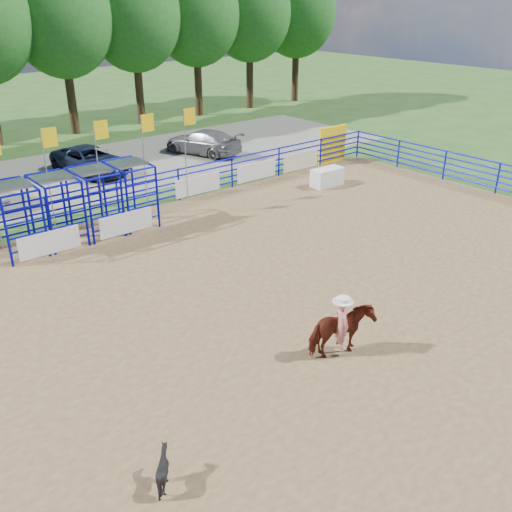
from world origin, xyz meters
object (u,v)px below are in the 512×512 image
at_px(car_d, 203,142).
at_px(calf, 163,469).
at_px(announcer_table, 327,177).
at_px(car_c, 90,160).
at_px(horse_and_rider, 341,327).

bearing_deg(car_d, calf, 35.81).
xyz_separation_m(announcer_table, car_c, (-7.91, 9.40, 0.23)).
bearing_deg(calf, car_c, -30.66).
xyz_separation_m(announcer_table, calf, (-15.86, -11.07, -0.05)).
distance_m(car_c, car_d, 6.76).
bearing_deg(announcer_table, calf, -145.08).
height_order(car_c, car_d, car_d).
distance_m(announcer_table, car_c, 12.28).
relative_size(horse_and_rider, car_c, 0.49).
height_order(horse_and_rider, car_c, horse_and_rider).
bearing_deg(car_d, horse_and_rider, 47.16).
bearing_deg(horse_and_rider, calf, -171.79).
relative_size(calf, car_d, 0.16).
xyz_separation_m(horse_and_rider, car_c, (2.18, 19.63, -0.16)).
relative_size(horse_and_rider, calf, 3.11).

